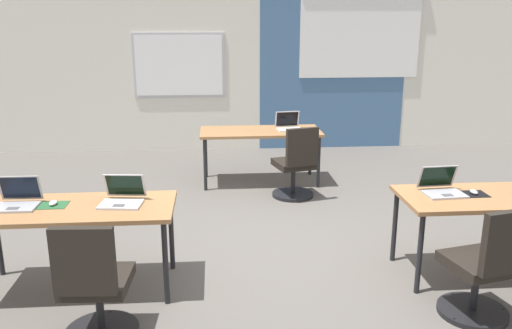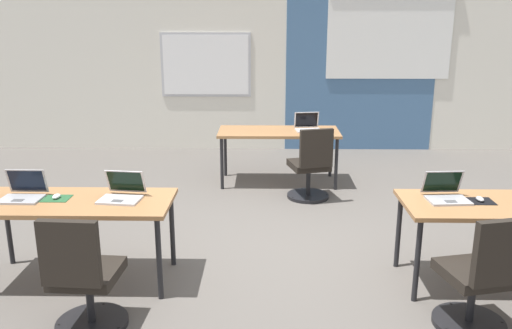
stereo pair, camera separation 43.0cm
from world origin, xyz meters
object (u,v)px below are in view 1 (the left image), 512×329
at_px(desk_near_right, 494,202).
at_px(laptop_far_right, 289,126).
at_px(chair_far_right, 296,169).
at_px(chair_near_right_inner, 484,273).
at_px(laptop_near_left_inner, 122,198).
at_px(laptop_near_right_inner, 442,188).
at_px(mouse_near_right_inner, 474,192).
at_px(chair_near_left_inner, 95,292).
at_px(desk_far_center, 260,135).
at_px(laptop_near_left_end, 17,200).
at_px(mouse_near_left_end, 53,203).
at_px(desk_near_left, 74,214).

bearing_deg(desk_near_right, laptop_far_right, 115.71).
distance_m(chair_far_right, chair_near_right_inner, 2.98).
relative_size(laptop_far_right, chair_far_right, 0.40).
bearing_deg(laptop_far_right, laptop_near_left_inner, -129.90).
height_order(laptop_near_right_inner, mouse_near_right_inner, laptop_near_right_inner).
height_order(laptop_near_left_inner, laptop_near_right_inner, same).
relative_size(laptop_near_left_inner, chair_near_left_inner, 0.40).
relative_size(laptop_far_right, chair_near_right_inner, 0.40).
bearing_deg(desk_far_center, chair_near_left_inner, -112.01).
distance_m(laptop_near_left_end, mouse_near_left_end, 0.28).
xyz_separation_m(laptop_far_right, mouse_near_left_end, (-2.30, -2.79, -0.03)).
distance_m(desk_near_left, laptop_far_right, 3.55).
bearing_deg(chair_near_right_inner, chair_near_left_inner, -11.65).
relative_size(laptop_far_right, mouse_near_right_inner, 3.64).
relative_size(desk_near_right, laptop_near_left_end, 4.78).
relative_size(desk_near_right, desk_far_center, 1.00).
height_order(desk_near_right, desk_far_center, same).
height_order(chair_near_left_inner, laptop_near_left_end, laptop_near_left_end).
relative_size(chair_near_left_inner, laptop_near_left_end, 2.75).
relative_size(desk_near_left, chair_far_right, 1.74).
xyz_separation_m(mouse_near_right_inner, mouse_near_left_end, (-3.49, 0.00, 0.00)).
bearing_deg(laptop_far_right, mouse_near_right_inner, -74.57).
relative_size(laptop_near_right_inner, laptop_near_left_end, 1.05).
xyz_separation_m(laptop_near_left_inner, laptop_far_right, (1.75, 2.79, 0.00)).
relative_size(chair_far_right, mouse_near_right_inner, 9.17).
height_order(desk_near_left, mouse_near_right_inner, mouse_near_right_inner).
bearing_deg(chair_near_right_inner, chair_far_right, -84.14).
bearing_deg(laptop_far_right, laptop_near_left_end, -140.44).
height_order(desk_far_center, chair_near_left_inner, chair_near_left_inner).
bearing_deg(laptop_near_left_end, chair_near_left_inner, -46.34).
bearing_deg(chair_near_right_inner, desk_near_left, -25.83).
relative_size(desk_far_center, chair_near_left_inner, 1.74).
distance_m(laptop_near_right_inner, laptop_near_left_end, 3.51).
height_order(laptop_near_left_inner, mouse_near_left_end, laptop_near_left_inner).
bearing_deg(desk_far_center, chair_far_right, -61.25).
height_order(chair_far_right, mouse_near_right_inner, chair_far_right).
height_order(desk_near_right, chair_near_right_inner, chair_near_right_inner).
bearing_deg(laptop_near_left_inner, chair_far_right, 56.38).
distance_m(desk_near_right, laptop_near_right_inner, 0.45).
height_order(desk_near_left, laptop_near_left_end, laptop_near_left_end).
bearing_deg(desk_far_center, mouse_near_right_inner, -60.23).
height_order(laptop_near_right_inner, mouse_near_left_end, laptop_near_right_inner).
height_order(chair_near_left_inner, laptop_near_right_inner, laptop_near_right_inner).
xyz_separation_m(chair_near_left_inner, chair_near_right_inner, (2.77, 0.06, 0.00)).
xyz_separation_m(desk_near_right, chair_near_right_inner, (-0.42, -0.71, -0.28)).
distance_m(desk_far_center, laptop_near_right_inner, 3.02).
relative_size(chair_near_right_inner, mouse_near_left_end, 8.92).
height_order(chair_far_right, mouse_near_left_end, chair_far_right).
relative_size(chair_near_left_inner, laptop_near_right_inner, 2.62).
xyz_separation_m(chair_near_left_inner, laptop_far_right, (1.83, 3.60, 0.39)).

